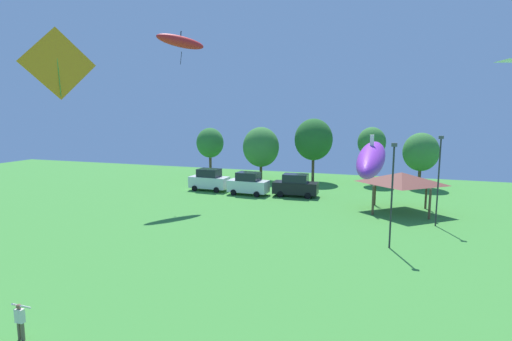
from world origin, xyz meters
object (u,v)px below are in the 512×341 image
object	(u,v)px
parked_car_third_from_left	(295,185)
kite_flying_5	(58,63)
kite_flying_0	(371,159)
treeline_tree_0	(210,143)
treeline_tree_1	(261,147)
kite_flying_4	(181,42)
treeline_tree_3	(372,143)
park_pavilion	(401,178)
parked_car_second_from_left	(248,184)
treeline_tree_4	(421,152)
person_standing_mid_field	(20,319)
kite_flying_2	(492,78)
light_post_2	(439,176)
parked_car_leftmost	(209,180)
light_post_0	(392,190)
treeline_tree_2	(314,140)

from	to	relation	value
parked_car_third_from_left	kite_flying_5	bearing A→B (deg)	-101.67
kite_flying_0	kite_flying_5	xyz separation A→B (m)	(-13.20, 0.59, 3.58)
treeline_tree_0	treeline_tree_1	xyz separation A→B (m)	(7.41, -0.17, -0.35)
kite_flying_4	kite_flying_5	size ratio (longest dim) A/B	1.54
kite_flying_0	parked_car_third_from_left	distance (m)	29.65
kite_flying_4	kite_flying_5	bearing A→B (deg)	-73.74
kite_flying_0	treeline_tree_3	world-z (taller)	kite_flying_0
park_pavilion	parked_car_second_from_left	bearing A→B (deg)	170.25
treeline_tree_3	treeline_tree_4	size ratio (longest dim) A/B	1.09
treeline_tree_3	kite_flying_5	bearing A→B (deg)	-107.10
person_standing_mid_field	kite_flying_0	distance (m)	14.68
park_pavilion	treeline_tree_3	distance (m)	14.34
kite_flying_5	kite_flying_4	bearing A→B (deg)	106.26
kite_flying_2	light_post_2	size ratio (longest dim) A/B	0.61
kite_flying_4	light_post_2	world-z (taller)	kite_flying_4
park_pavilion	treeline_tree_4	world-z (taller)	treeline_tree_4
kite_flying_4	treeline_tree_3	bearing A→B (deg)	39.32
park_pavilion	treeline_tree_0	distance (m)	27.47
kite_flying_4	parked_car_leftmost	xyz separation A→B (m)	(0.73, 4.49, -14.67)
kite_flying_4	treeline_tree_4	distance (m)	30.10
treeline_tree_4	treeline_tree_1	bearing A→B (deg)	-175.98
kite_flying_4	parked_car_leftmost	size ratio (longest dim) A/B	1.05
person_standing_mid_field	treeline_tree_0	bearing A→B (deg)	111.41
kite_flying_0	parked_car_leftmost	xyz separation A→B (m)	(-19.05, 27.64, -6.19)
parked_car_second_from_left	light_post_2	bearing A→B (deg)	-17.18
treeline_tree_0	parked_car_third_from_left	bearing A→B (deg)	-31.78
park_pavilion	treeline_tree_3	world-z (taller)	treeline_tree_3
treeline_tree_0	person_standing_mid_field	bearing A→B (deg)	-75.44
parked_car_third_from_left	parked_car_second_from_left	bearing A→B (deg)	-174.05
light_post_0	treeline_tree_1	distance (m)	27.89
kite_flying_5	treeline_tree_1	bearing A→B (deg)	93.80
light_post_0	kite_flying_5	bearing A→B (deg)	-137.20
treeline_tree_2	light_post_0	bearing A→B (deg)	-68.03
kite_flying_5	treeline_tree_4	bearing A→B (deg)	65.06
treeline_tree_1	light_post_0	bearing A→B (deg)	-54.12
kite_flying_5	park_pavilion	bearing A→B (deg)	57.86
light_post_2	treeline_tree_3	world-z (taller)	light_post_2
person_standing_mid_field	kite_flying_5	xyz separation A→B (m)	(-0.32, 3.13, 10.14)
light_post_2	treeline_tree_2	xyz separation A→B (m)	(-13.12, 17.38, 1.47)
kite_flying_2	parked_car_third_from_left	distance (m)	20.35
light_post_0	treeline_tree_2	xyz separation A→B (m)	(-9.70, 24.04, 1.55)
kite_flying_5	treeline_tree_0	size ratio (longest dim) A/B	0.46
treeline_tree_2	park_pavilion	bearing A→B (deg)	-51.95
kite_flying_0	treeline_tree_0	distance (m)	43.05
parked_car_second_from_left	kite_flying_4	bearing A→B (deg)	-144.81
parked_car_leftmost	treeline_tree_4	size ratio (longest dim) A/B	0.70
kite_flying_2	light_post_2	xyz separation A→B (m)	(-4.13, -5.27, -7.83)
treeline_tree_1	treeline_tree_2	bearing A→B (deg)	12.23
light_post_2	treeline_tree_1	xyz separation A→B (m)	(-19.77, 15.94, 0.44)
kite_flying_4	parked_car_third_from_left	bearing A→B (deg)	22.20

